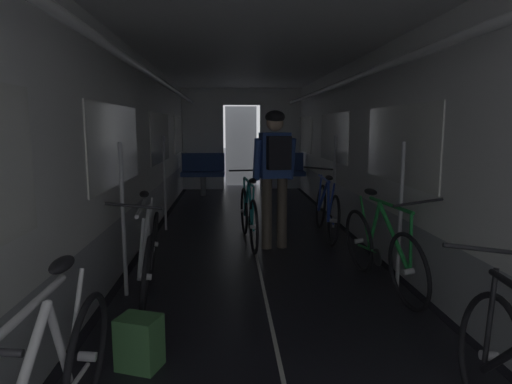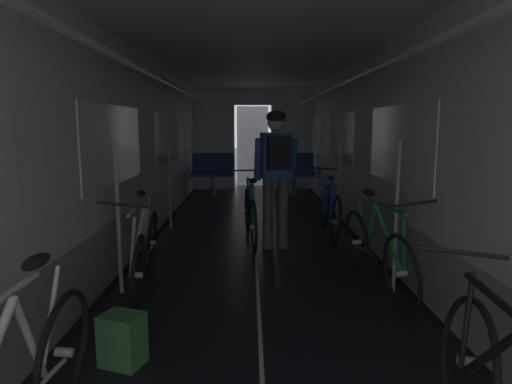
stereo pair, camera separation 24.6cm
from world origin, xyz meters
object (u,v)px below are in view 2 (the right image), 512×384
(bench_seat_far_left, at_px, (213,170))
(bicycle_blue, at_px, (330,210))
(bicycle_green, at_px, (377,251))
(bicycle_teal_in_aisle, at_px, (250,215))
(bicycle_silver, at_px, (144,252))
(bench_seat_far_right, at_px, (293,170))
(person_cyclist_aisle, at_px, (276,164))
(backpack_on_floor, at_px, (122,340))

(bench_seat_far_left, xyz_separation_m, bicycle_blue, (1.94, -3.92, -0.18))
(bicycle_green, height_order, bicycle_teal_in_aisle, bicycle_green)
(bicycle_green, xyz_separation_m, bicycle_silver, (-2.17, 0.01, -0.00))
(bicycle_blue, xyz_separation_m, bicycle_teal_in_aisle, (-1.10, -0.29, 0.00))
(bicycle_blue, bearing_deg, bicycle_teal_in_aisle, -165.14)
(bicycle_blue, relative_size, bicycle_teal_in_aisle, 1.00)
(bench_seat_far_right, relative_size, person_cyclist_aisle, 0.57)
(bench_seat_far_right, distance_m, bicycle_blue, 3.93)
(bicycle_green, bearing_deg, bicycle_silver, 179.79)
(bench_seat_far_right, xyz_separation_m, bicycle_blue, (0.14, -3.92, -0.18))
(bench_seat_far_left, relative_size, bicycle_green, 0.58)
(bicycle_blue, bearing_deg, backpack_on_floor, -120.37)
(bicycle_green, height_order, bicycle_silver, bicycle_silver)
(bicycle_blue, bearing_deg, person_cyclist_aisle, -144.52)
(bench_seat_far_left, height_order, bicycle_teal_in_aisle, bench_seat_far_left)
(bench_seat_far_left, bearing_deg, person_cyclist_aisle, -75.54)
(bicycle_green, bearing_deg, person_cyclist_aisle, 120.68)
(bench_seat_far_left, height_order, person_cyclist_aisle, person_cyclist_aisle)
(bench_seat_far_right, relative_size, bicycle_green, 0.58)
(bench_seat_far_left, distance_m, backpack_on_floor, 7.24)
(bicycle_silver, relative_size, bicycle_teal_in_aisle, 1.00)
(bench_seat_far_left, relative_size, bicycle_silver, 0.58)
(bench_seat_far_right, xyz_separation_m, bicycle_silver, (-1.95, -5.93, -0.19))
(bicycle_green, relative_size, bicycle_silver, 1.00)
(bench_seat_far_left, distance_m, bicycle_silver, 5.93)
(bicycle_blue, height_order, backpack_on_floor, bicycle_blue)
(bicycle_silver, xyz_separation_m, backpack_on_floor, (0.16, -1.30, -0.21))
(backpack_on_floor, bearing_deg, bicycle_green, 32.73)
(bicycle_silver, bearing_deg, bicycle_green, -0.21)
(bench_seat_far_left, relative_size, person_cyclist_aisle, 0.57)
(bench_seat_far_left, height_order, backpack_on_floor, bench_seat_far_left)
(bicycle_green, distance_m, person_cyclist_aisle, 1.82)
(bench_seat_far_left, height_order, bicycle_blue, bench_seat_far_left)
(bench_seat_far_right, height_order, bicycle_teal_in_aisle, bench_seat_far_right)
(bench_seat_far_left, height_order, bicycle_silver, same)
(bicycle_green, xyz_separation_m, bicycle_teal_in_aisle, (-1.18, 1.72, 0.00))
(bench_seat_far_right, distance_m, backpack_on_floor, 7.46)
(bench_seat_far_right, bearing_deg, person_cyclist_aisle, -98.18)
(bicycle_blue, distance_m, backpack_on_floor, 3.83)
(bicycle_teal_in_aisle, bearing_deg, backpack_on_floor, -105.46)
(bench_seat_far_right, bearing_deg, bicycle_blue, -87.98)
(person_cyclist_aisle, distance_m, bicycle_teal_in_aisle, 0.80)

